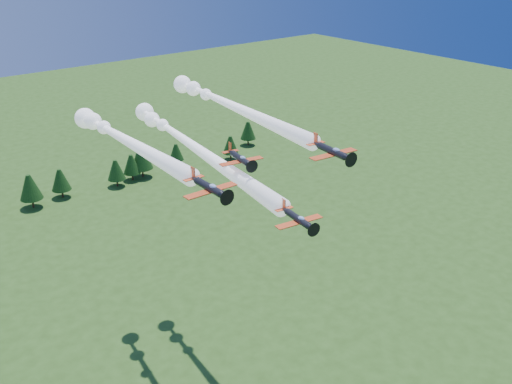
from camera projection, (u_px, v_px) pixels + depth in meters
plane_lead at (188, 142)px, 99.11m from camera, size 13.05×60.86×3.70m
plane_left at (121, 137)px, 92.08m from camera, size 7.67×45.62×3.70m
plane_right at (228, 104)px, 106.10m from camera, size 10.78×54.54×3.70m
plane_slot at (240, 159)px, 84.13m from camera, size 6.96×7.61×2.43m
treeline at (26, 189)px, 174.02m from camera, size 168.10×15.81×11.77m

